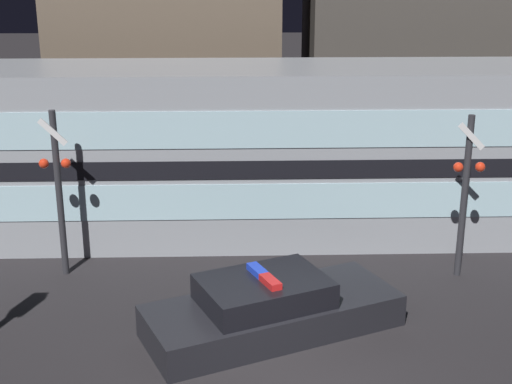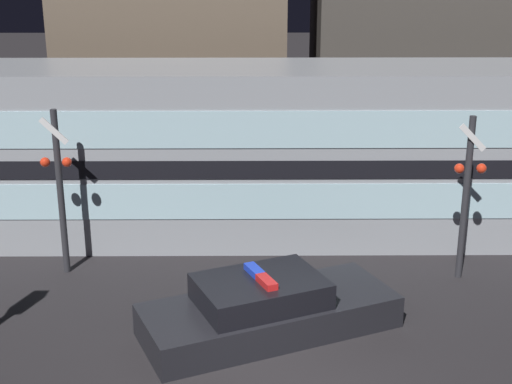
{
  "view_description": "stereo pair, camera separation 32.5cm",
  "coord_description": "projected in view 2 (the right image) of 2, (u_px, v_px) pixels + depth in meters",
  "views": [
    {
      "loc": [
        -0.81,
        -9.18,
        6.4
      ],
      "look_at": [
        -0.38,
        4.91,
        1.84
      ],
      "focal_mm": 50.0,
      "sensor_mm": 36.0,
      "label": 1
    },
    {
      "loc": [
        -0.49,
        -9.18,
        6.4
      ],
      "look_at": [
        -0.38,
        4.91,
        1.84
      ],
      "focal_mm": 50.0,
      "sensor_mm": 36.0,
      "label": 2
    }
  ],
  "objects": [
    {
      "name": "police_car",
      "position": [
        267.0,
        310.0,
        12.84
      ],
      "size": [
        4.92,
        3.44,
        1.17
      ],
      "rotation": [
        0.0,
        0.0,
        0.41
      ],
      "color": "black",
      "rests_on": "ground_plane"
    },
    {
      "name": "train",
      "position": [
        246.0,
        152.0,
        17.14
      ],
      "size": [
        23.48,
        3.15,
        4.1
      ],
      "color": "#999EA5",
      "rests_on": "ground_plane"
    },
    {
      "name": "building_center",
      "position": [
        449.0,
        21.0,
        23.64
      ],
      "size": [
        8.94,
        4.19,
        9.07
      ],
      "color": "#47423D",
      "rests_on": "ground_plane"
    },
    {
      "name": "building_left",
      "position": [
        174.0,
        3.0,
        21.98
      ],
      "size": [
        6.77,
        4.81,
        10.37
      ],
      "color": "brown",
      "rests_on": "ground_plane"
    },
    {
      "name": "crossing_signal_near",
      "position": [
        466.0,
        192.0,
        14.6
      ],
      "size": [
        0.65,
        0.3,
        3.49
      ],
      "color": "#2D2D33",
      "rests_on": "ground_plane"
    },
    {
      "name": "crossing_signal_far",
      "position": [
        60.0,
        186.0,
        14.84
      ],
      "size": [
        0.65,
        0.3,
        3.57
      ],
      "color": "#2D2D33",
      "rests_on": "ground_plane"
    }
  ]
}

